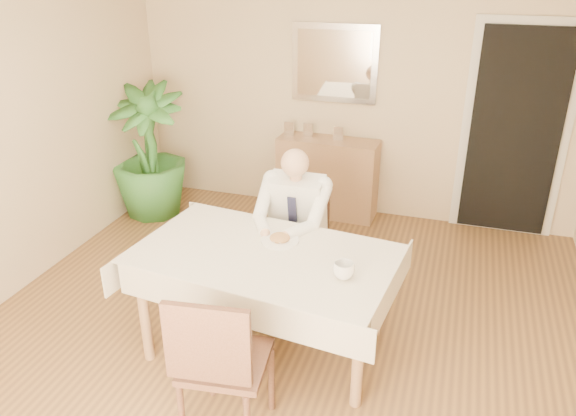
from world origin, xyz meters
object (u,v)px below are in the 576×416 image
(chair_far, at_px, (301,232))
(chair_near, at_px, (219,360))
(dining_table, at_px, (264,264))
(potted_palm, at_px, (149,152))
(seated_man, at_px, (291,223))
(coffee_mug, at_px, (344,270))
(sideboard, at_px, (327,177))

(chair_far, height_order, chair_near, chair_near)
(dining_table, bearing_deg, chair_far, 96.65)
(chair_near, xyz_separation_m, potted_palm, (-1.92, 2.58, 0.13))
(seated_man, distance_m, potted_palm, 2.20)
(chair_far, height_order, potted_palm, potted_palm)
(seated_man, height_order, coffee_mug, seated_man)
(chair_far, bearing_deg, coffee_mug, -59.40)
(seated_man, height_order, potted_palm, potted_palm)
(potted_palm, bearing_deg, sideboard, 17.25)
(dining_table, distance_m, chair_far, 0.90)
(chair_far, bearing_deg, chair_near, -86.96)
(dining_table, height_order, seated_man, seated_man)
(chair_near, xyz_separation_m, sideboard, (-0.17, 3.13, -0.14))
(seated_man, height_order, sideboard, seated_man)
(dining_table, height_order, potted_palm, potted_palm)
(chair_far, xyz_separation_m, coffee_mug, (0.56, -1.02, 0.32))
(potted_palm, bearing_deg, coffee_mug, -37.55)
(coffee_mug, relative_size, sideboard, 0.13)
(dining_table, height_order, chair_far, chair_far)
(coffee_mug, xyz_separation_m, sideboard, (-0.69, 2.43, -0.39))
(dining_table, distance_m, seated_man, 0.59)
(chair_far, bearing_deg, sideboard, 97.01)
(chair_near, height_order, potted_palm, potted_palm)
(sideboard, bearing_deg, chair_far, -82.40)
(seated_man, bearing_deg, sideboard, 94.43)
(chair_far, distance_m, chair_near, 1.72)
(sideboard, bearing_deg, dining_table, -84.43)
(coffee_mug, bearing_deg, seated_man, 127.41)
(dining_table, bearing_deg, chair_near, -80.61)
(coffee_mug, height_order, sideboard, coffee_mug)
(coffee_mug, distance_m, potted_palm, 3.09)
(chair_far, distance_m, sideboard, 1.41)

